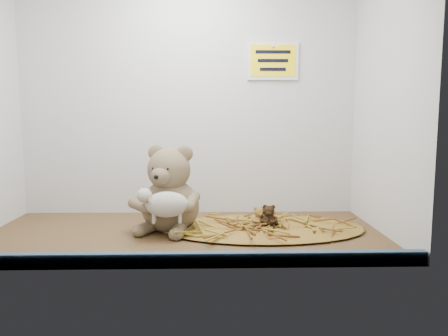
{
  "coord_description": "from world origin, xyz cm",
  "views": [
    {
      "loc": [
        8.52,
        -128.82,
        35.87
      ],
      "look_at": [
        11.9,
        1.35,
        19.99
      ],
      "focal_mm": 35.0,
      "sensor_mm": 36.0,
      "label": 1
    }
  ],
  "objects_px": {
    "main_teddy": "(170,188)",
    "mini_teddy_brown": "(269,215)",
    "toy_lamb": "(167,204)",
    "mini_teddy_tan": "(259,216)"
  },
  "relations": [
    {
      "from": "mini_teddy_tan",
      "to": "mini_teddy_brown",
      "type": "height_order",
      "value": "mini_teddy_brown"
    },
    {
      "from": "main_teddy",
      "to": "mini_teddy_brown",
      "type": "distance_m",
      "value": 0.32
    },
    {
      "from": "mini_teddy_brown",
      "to": "toy_lamb",
      "type": "bearing_deg",
      "value": -153.29
    },
    {
      "from": "toy_lamb",
      "to": "mini_teddy_brown",
      "type": "bearing_deg",
      "value": 16.75
    },
    {
      "from": "main_teddy",
      "to": "toy_lamb",
      "type": "xyz_separation_m",
      "value": [
        -0.0,
        -0.1,
        -0.03
      ]
    },
    {
      "from": "main_teddy",
      "to": "mini_teddy_tan",
      "type": "xyz_separation_m",
      "value": [
        0.28,
        0.01,
        -0.09
      ]
    },
    {
      "from": "main_teddy",
      "to": "toy_lamb",
      "type": "distance_m",
      "value": 0.1
    },
    {
      "from": "mini_teddy_tan",
      "to": "mini_teddy_brown",
      "type": "relative_size",
      "value": 0.88
    },
    {
      "from": "toy_lamb",
      "to": "mini_teddy_tan",
      "type": "bearing_deg",
      "value": 20.21
    },
    {
      "from": "main_teddy",
      "to": "mini_teddy_brown",
      "type": "xyz_separation_m",
      "value": [
        0.31,
        -0.0,
        -0.09
      ]
    }
  ]
}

